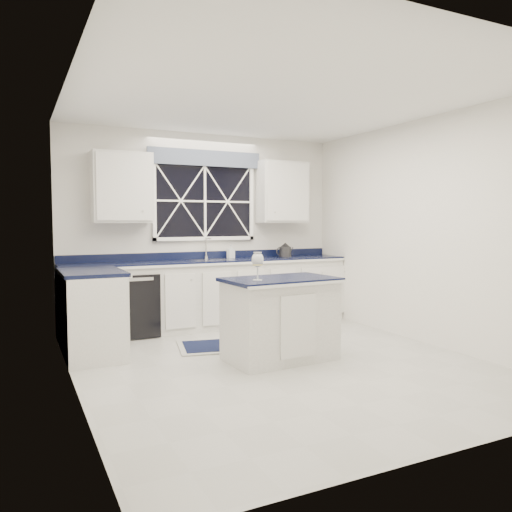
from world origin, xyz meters
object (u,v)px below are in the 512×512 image
kettle (285,250)px  wine_glass (258,261)px  dishwasher (132,304)px  soap_bottle (231,251)px  faucet (207,248)px  island (280,318)px

kettle → wine_glass: wine_glass is taller
dishwasher → kettle: 2.38m
soap_bottle → wine_glass: bearing=-106.0°
faucet → soap_bottle: size_ratio=1.51×
wine_glass → soap_bottle: 2.16m
dishwasher → faucet: 1.31m
kettle → wine_glass: size_ratio=1.04×
faucet → kettle: bearing=-5.8°
dishwasher → wine_glass: size_ratio=2.85×
dishwasher → kettle: size_ratio=2.73×
wine_glass → soap_bottle: wine_glass is taller
wine_glass → island: bearing=19.0°
faucet → soap_bottle: faucet is taller
faucet → soap_bottle: 0.35m
faucet → dishwasher: bearing=-170.0°
dishwasher → kettle: (2.30, 0.07, 0.63)m
kettle → soap_bottle: kettle is taller
kettle → soap_bottle: size_ratio=1.50×
wine_glass → kettle: bearing=54.2°
island → wine_glass: bearing=-164.7°
kettle → soap_bottle: bearing=173.6°
faucet → wine_glass: bearing=-96.7°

